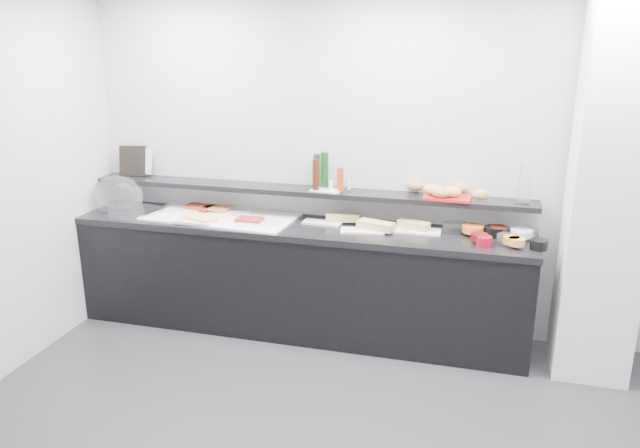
% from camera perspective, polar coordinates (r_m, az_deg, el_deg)
% --- Properties ---
extents(back_wall, '(5.00, 0.02, 2.70)m').
position_cam_1_polar(back_wall, '(4.91, 6.80, 5.34)').
color(back_wall, '#AFB0B6').
rests_on(back_wall, ground).
extents(column, '(0.50, 0.50, 2.70)m').
position_cam_1_polar(column, '(4.59, 24.97, 3.00)').
color(column, silver).
rests_on(column, ground).
extents(buffet_cabinet, '(3.60, 0.60, 0.85)m').
position_cam_1_polar(buffet_cabinet, '(5.05, -2.00, -5.21)').
color(buffet_cabinet, black).
rests_on(buffet_cabinet, ground).
extents(counter_top, '(3.62, 0.62, 0.05)m').
position_cam_1_polar(counter_top, '(4.89, -2.06, -0.33)').
color(counter_top, black).
rests_on(counter_top, buffet_cabinet).
extents(wall_shelf, '(3.60, 0.25, 0.04)m').
position_cam_1_polar(wall_shelf, '(4.99, -1.49, 3.05)').
color(wall_shelf, black).
rests_on(wall_shelf, back_wall).
extents(cloche_base, '(0.45, 0.35, 0.04)m').
position_cam_1_polar(cloche_base, '(5.42, -16.26, 1.22)').
color(cloche_base, silver).
rests_on(cloche_base, counter_top).
extents(cloche_dome, '(0.51, 0.42, 0.34)m').
position_cam_1_polar(cloche_dome, '(5.53, -18.01, 2.50)').
color(cloche_dome, white).
rests_on(cloche_dome, cloche_base).
extents(linen_runner, '(1.24, 0.65, 0.01)m').
position_cam_1_polar(linen_runner, '(5.13, -9.09, 0.66)').
color(linen_runner, white).
rests_on(linen_runner, counter_top).
extents(platter_meat_a, '(0.31, 0.23, 0.01)m').
position_cam_1_polar(platter_meat_a, '(5.34, -12.38, 1.30)').
color(platter_meat_a, white).
rests_on(platter_meat_a, linen_runner).
extents(food_meat_a, '(0.26, 0.19, 0.02)m').
position_cam_1_polar(food_meat_a, '(5.33, -11.03, 1.56)').
color(food_meat_a, maroon).
rests_on(food_meat_a, platter_meat_a).
extents(platter_salmon, '(0.35, 0.30, 0.01)m').
position_cam_1_polar(platter_salmon, '(5.23, -8.28, 1.20)').
color(platter_salmon, silver).
rests_on(platter_salmon, linen_runner).
extents(food_salmon, '(0.23, 0.17, 0.02)m').
position_cam_1_polar(food_salmon, '(5.26, -9.36, 1.44)').
color(food_salmon, '#D2612A').
rests_on(food_salmon, platter_salmon).
extents(platter_cheese, '(0.31, 0.21, 0.01)m').
position_cam_1_polar(platter_cheese, '(5.02, -11.27, 0.35)').
color(platter_cheese, white).
rests_on(platter_cheese, linen_runner).
extents(food_cheese, '(0.28, 0.23, 0.02)m').
position_cam_1_polar(food_cheese, '(5.01, -10.80, 0.58)').
color(food_cheese, '#F5C65F').
rests_on(food_cheese, platter_cheese).
extents(platter_meat_b, '(0.37, 0.29, 0.01)m').
position_cam_1_polar(platter_meat_b, '(4.90, -5.60, 0.19)').
color(platter_meat_b, white).
rests_on(platter_meat_b, linen_runner).
extents(food_meat_b, '(0.21, 0.13, 0.02)m').
position_cam_1_polar(food_meat_b, '(4.91, -6.47, 0.42)').
color(food_meat_b, maroon).
rests_on(food_meat_b, platter_meat_b).
extents(sandwich_plate_left, '(0.31, 0.15, 0.01)m').
position_cam_1_polar(sandwich_plate_left, '(4.91, 0.21, 0.12)').
color(sandwich_plate_left, silver).
rests_on(sandwich_plate_left, counter_top).
extents(sandwich_food_left, '(0.28, 0.17, 0.06)m').
position_cam_1_polar(sandwich_food_left, '(4.92, 2.06, 0.61)').
color(sandwich_food_left, tan).
rests_on(sandwich_food_left, sandwich_plate_left).
extents(tongs_left, '(0.15, 0.06, 0.01)m').
position_cam_1_polar(tongs_left, '(4.90, 0.16, 0.23)').
color(tongs_left, silver).
rests_on(tongs_left, sandwich_plate_left).
extents(sandwich_plate_mid, '(0.35, 0.19, 0.01)m').
position_cam_1_polar(sandwich_plate_mid, '(4.72, 3.91, -0.62)').
color(sandwich_plate_mid, white).
rests_on(sandwich_plate_mid, counter_top).
extents(sandwich_food_mid, '(0.30, 0.18, 0.06)m').
position_cam_1_polar(sandwich_food_mid, '(4.73, 5.13, -0.13)').
color(sandwich_food_mid, tan).
rests_on(sandwich_food_mid, sandwich_plate_mid).
extents(tongs_mid, '(0.14, 0.09, 0.01)m').
position_cam_1_polar(tongs_mid, '(4.71, 2.94, -0.48)').
color(tongs_mid, silver).
rests_on(tongs_mid, sandwich_plate_mid).
extents(sandwich_plate_right, '(0.41, 0.18, 0.01)m').
position_cam_1_polar(sandwich_plate_right, '(4.77, 8.59, -0.60)').
color(sandwich_plate_right, white).
rests_on(sandwich_plate_right, counter_top).
extents(sandwich_food_right, '(0.25, 0.16, 0.06)m').
position_cam_1_polar(sandwich_food_right, '(4.78, 8.56, -0.09)').
color(sandwich_food_right, tan).
rests_on(sandwich_food_right, sandwich_plate_right).
extents(tongs_right, '(0.14, 0.10, 0.01)m').
position_cam_1_polar(tongs_right, '(4.75, 8.20, -0.51)').
color(tongs_right, '#B3B6BB').
rests_on(tongs_right, sandwich_plate_right).
extents(bowl_glass_fruit, '(0.24, 0.24, 0.07)m').
position_cam_1_polar(bowl_glass_fruit, '(4.81, 12.21, -0.31)').
color(bowl_glass_fruit, silver).
rests_on(bowl_glass_fruit, counter_top).
extents(fill_glass_fruit, '(0.19, 0.19, 0.05)m').
position_cam_1_polar(fill_glass_fruit, '(4.76, 13.78, -0.44)').
color(fill_glass_fruit, orange).
rests_on(fill_glass_fruit, bowl_glass_fruit).
extents(bowl_black_jam, '(0.17, 0.17, 0.07)m').
position_cam_1_polar(bowl_black_jam, '(4.78, 15.64, -0.66)').
color(bowl_black_jam, black).
rests_on(bowl_black_jam, counter_top).
extents(fill_black_jam, '(0.17, 0.17, 0.05)m').
position_cam_1_polar(fill_black_jam, '(4.79, 15.98, -0.50)').
color(fill_black_jam, '#581B0C').
rests_on(fill_black_jam, bowl_black_jam).
extents(bowl_glass_cream, '(0.18, 0.18, 0.07)m').
position_cam_1_polar(bowl_glass_cream, '(4.78, 18.37, -0.90)').
color(bowl_glass_cream, white).
rests_on(bowl_glass_cream, counter_top).
extents(fill_glass_cream, '(0.17, 0.17, 0.05)m').
position_cam_1_polar(fill_glass_cream, '(4.77, 17.95, -0.76)').
color(fill_glass_cream, white).
rests_on(fill_glass_cream, bowl_glass_cream).
extents(bowl_red_jam, '(0.11, 0.11, 0.07)m').
position_cam_1_polar(bowl_red_jam, '(4.54, 14.77, -1.53)').
color(bowl_red_jam, maroon).
rests_on(bowl_red_jam, counter_top).
extents(fill_red_jam, '(0.13, 0.13, 0.05)m').
position_cam_1_polar(fill_red_jam, '(4.59, 14.35, -1.16)').
color(fill_red_jam, '#500D0B').
rests_on(fill_red_jam, bowl_red_jam).
extents(bowl_glass_salmon, '(0.18, 0.18, 0.07)m').
position_cam_1_polar(bowl_glass_salmon, '(4.62, 16.83, -1.40)').
color(bowl_glass_salmon, white).
rests_on(bowl_glass_salmon, counter_top).
extents(fill_glass_salmon, '(0.15, 0.15, 0.05)m').
position_cam_1_polar(fill_glass_salmon, '(4.56, 17.55, -1.55)').
color(fill_glass_salmon, orange).
rests_on(fill_glass_salmon, bowl_glass_salmon).
extents(bowl_black_fruit, '(0.14, 0.14, 0.07)m').
position_cam_1_polar(bowl_black_fruit, '(4.58, 19.39, -1.78)').
color(bowl_black_fruit, black).
rests_on(bowl_black_fruit, counter_top).
extents(fill_black_fruit, '(0.14, 0.14, 0.05)m').
position_cam_1_polar(fill_black_fruit, '(4.58, 17.11, -1.41)').
color(fill_black_fruit, orange).
rests_on(fill_black_fruit, bowl_black_fruit).
extents(framed_print, '(0.24, 0.12, 0.26)m').
position_cam_1_polar(framed_print, '(5.64, -16.74, 5.56)').
color(framed_print, black).
rests_on(framed_print, wall_shelf).
extents(print_art, '(0.18, 0.08, 0.22)m').
position_cam_1_polar(print_art, '(5.61, -15.77, 5.57)').
color(print_art, '#CCAD93').
rests_on(print_art, framed_print).
extents(condiment_tray, '(0.25, 0.18, 0.01)m').
position_cam_1_polar(condiment_tray, '(4.90, 0.63, 3.12)').
color(condiment_tray, white).
rests_on(condiment_tray, wall_shelf).
extents(bottle_green_a, '(0.05, 0.05, 0.26)m').
position_cam_1_polar(bottle_green_a, '(4.97, -0.30, 4.92)').
color(bottle_green_a, '#0E3417').
rests_on(bottle_green_a, condiment_tray).
extents(bottle_brown, '(0.07, 0.07, 0.24)m').
position_cam_1_polar(bottle_brown, '(4.87, -0.38, 4.54)').
color(bottle_brown, '#361709').
rests_on(bottle_brown, condiment_tray).
extents(bottle_green_b, '(0.06, 0.06, 0.28)m').
position_cam_1_polar(bottle_green_b, '(4.95, 0.41, 4.98)').
color(bottle_green_b, '#0F3A14').
rests_on(bottle_green_b, condiment_tray).
extents(bottle_hot, '(0.06, 0.06, 0.18)m').
position_cam_1_polar(bottle_hot, '(4.85, 1.87, 4.13)').
color(bottle_hot, red).
rests_on(bottle_hot, condiment_tray).
extents(shaker_salt, '(0.04, 0.04, 0.07)m').
position_cam_1_polar(shaker_salt, '(4.90, 2.66, 3.59)').
color(shaker_salt, white).
rests_on(shaker_salt, condiment_tray).
extents(shaker_pepper, '(0.04, 0.04, 0.07)m').
position_cam_1_polar(shaker_pepper, '(4.90, 1.00, 3.59)').
color(shaker_pepper, white).
rests_on(shaker_pepper, condiment_tray).
extents(bread_tray, '(0.35, 0.25, 0.02)m').
position_cam_1_polar(bread_tray, '(4.78, 11.59, 2.44)').
color(bread_tray, '#A91B12').
rests_on(bread_tray, wall_shelf).
extents(bread_roll_nw, '(0.16, 0.12, 0.08)m').
position_cam_1_polar(bread_roll_nw, '(4.88, 8.68, 3.51)').
color(bread_roll_nw, '#AB7841').
rests_on(bread_roll_nw, bread_tray).
extents(bread_roll_n, '(0.15, 0.12, 0.08)m').
position_cam_1_polar(bread_roll_n, '(4.88, 12.61, 3.30)').
color(bread_roll_n, '#B77D46').
rests_on(bread_roll_n, bread_tray).
extents(bread_roll_sw, '(0.17, 0.13, 0.08)m').
position_cam_1_polar(bread_roll_sw, '(4.70, 10.95, 2.88)').
color(bread_roll_sw, tan).
rests_on(bread_roll_sw, bread_tray).
extents(bread_roll_s, '(0.15, 0.10, 0.08)m').
position_cam_1_polar(bread_roll_s, '(4.73, 11.96, 2.92)').
color(bread_roll_s, '#D7A752').
rests_on(bread_roll_s, bread_tray).
extents(bread_roll_se, '(0.14, 0.11, 0.08)m').
position_cam_1_polar(bread_roll_se, '(4.69, 14.48, 2.62)').
color(bread_roll_se, '#B18D43').
rests_on(bread_roll_se, bread_tray).
extents(bread_roll_midw, '(0.17, 0.12, 0.08)m').
position_cam_1_polar(bread_roll_midw, '(4.78, 10.36, 3.15)').
color(bread_roll_midw, tan).
rests_on(bread_roll_midw, bread_tray).
extents(carafe, '(0.12, 0.12, 0.30)m').
position_cam_1_polar(carafe, '(4.72, 18.22, 3.49)').
color(carafe, silver).
rests_on(carafe, wall_shelf).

